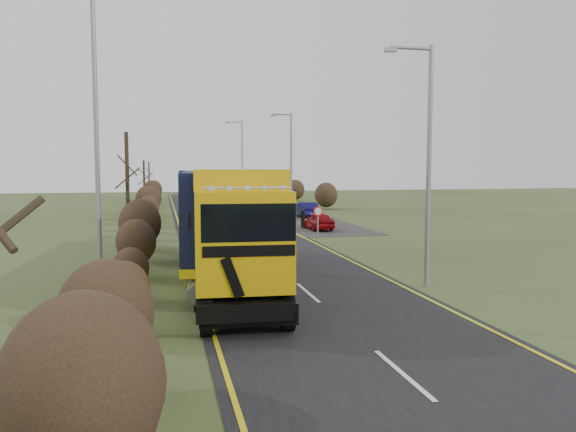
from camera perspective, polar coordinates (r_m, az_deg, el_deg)
The scene contains 14 objects.
ground at distance 23.82m, azimuth -0.45°, elevation -5.76°, with size 160.00×160.00×0.00m, color #33411C.
road at distance 33.54m, azimuth -4.09°, elevation -2.62°, with size 8.00×120.00×0.02m, color black.
layby at distance 44.60m, azimuth 2.24°, elevation -0.71°, with size 6.00×18.00×0.02m, color #282624.
lane_markings at distance 33.23m, azimuth -4.01°, elevation -2.65°, with size 7.52×116.00×0.01m.
hedgerow at distance 30.91m, azimuth -14.57°, elevation -0.41°, with size 2.24×102.04×6.05m.
lorry at distance 21.92m, azimuth -6.98°, elevation -0.17°, with size 3.44×15.87×4.38m.
car_red_hatchback at distance 39.77m, azimuth 3.07°, elevation -0.52°, with size 1.48×3.69×1.26m, color maroon.
car_blue_sedan at distance 49.62m, azimuth 1.79°, elevation 0.63°, with size 1.42×4.08×1.34m, color #0C0B40.
streetlight_near at distance 21.20m, azimuth 13.87°, elevation 5.95°, with size 1.88×0.18×8.82m.
streetlight_mid at distance 47.67m, azimuth 0.19°, elevation 5.60°, with size 1.91×0.18×8.98m.
streetlight_far at distance 69.01m, azimuth -4.79°, elevation 5.92°, with size 2.13×0.20×10.06m.
left_pole at distance 19.69m, azimuth -18.91°, elevation 8.44°, with size 0.16×0.16×11.44m, color gray.
speed_sign at distance 33.82m, azimuth 3.06°, elevation -0.13°, with size 0.57×0.10×2.08m.
warning_board at distance 47.53m, azimuth -1.55°, elevation 1.02°, with size 0.72×0.11×1.89m.
Camera 1 is at (-4.98, -22.87, 4.45)m, focal length 35.00 mm.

